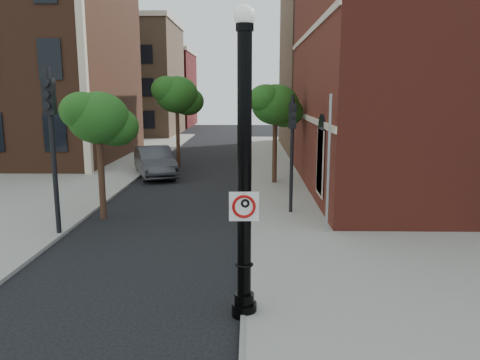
{
  "coord_description": "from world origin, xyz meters",
  "views": [
    {
      "loc": [
        2.18,
        -9.19,
        4.71
      ],
      "look_at": [
        1.94,
        2.0,
        2.61
      ],
      "focal_mm": 35.0,
      "sensor_mm": 36.0,
      "label": 1
    }
  ],
  "objects_px": {
    "no_parking_sign": "(244,206)",
    "parked_car": "(155,162)",
    "traffic_signal_right": "(292,135)",
    "lamppost": "(244,181)",
    "traffic_signal_left": "(51,124)"
  },
  "relations": [
    {
      "from": "no_parking_sign",
      "to": "parked_car",
      "type": "height_order",
      "value": "no_parking_sign"
    },
    {
      "from": "traffic_signal_right",
      "to": "parked_car",
      "type": "bearing_deg",
      "value": 135.0
    },
    {
      "from": "lamppost",
      "to": "traffic_signal_left",
      "type": "xyz_separation_m",
      "value": [
        -6.23,
        5.49,
        0.77
      ]
    },
    {
      "from": "traffic_signal_left",
      "to": "lamppost",
      "type": "bearing_deg",
      "value": -44.59
    },
    {
      "from": "parked_car",
      "to": "traffic_signal_left",
      "type": "distance_m",
      "value": 11.73
    },
    {
      "from": "parked_car",
      "to": "traffic_signal_left",
      "type": "bearing_deg",
      "value": -114.81
    },
    {
      "from": "traffic_signal_right",
      "to": "lamppost",
      "type": "bearing_deg",
      "value": -96.31
    },
    {
      "from": "parked_car",
      "to": "traffic_signal_left",
      "type": "relative_size",
      "value": 0.93
    },
    {
      "from": "no_parking_sign",
      "to": "traffic_signal_left",
      "type": "height_order",
      "value": "traffic_signal_left"
    },
    {
      "from": "lamppost",
      "to": "no_parking_sign",
      "type": "relative_size",
      "value": 10.5
    },
    {
      "from": "traffic_signal_left",
      "to": "traffic_signal_right",
      "type": "relative_size",
      "value": 1.19
    },
    {
      "from": "lamppost",
      "to": "parked_car",
      "type": "relative_size",
      "value": 1.24
    },
    {
      "from": "lamppost",
      "to": "traffic_signal_left",
      "type": "distance_m",
      "value": 8.34
    },
    {
      "from": "no_parking_sign",
      "to": "parked_car",
      "type": "distance_m",
      "value": 17.86
    },
    {
      "from": "lamppost",
      "to": "traffic_signal_right",
      "type": "xyz_separation_m",
      "value": [
        1.71,
        8.43,
        0.18
      ]
    }
  ]
}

